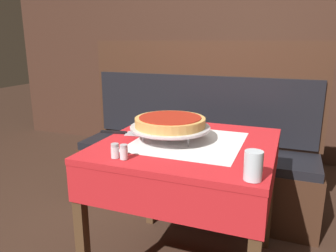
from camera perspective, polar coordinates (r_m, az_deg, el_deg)
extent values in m
cube|color=red|center=(1.68, 3.54, -3.25)|extent=(0.86, 0.86, 0.03)
cube|color=white|center=(1.67, 3.54, -2.73)|extent=(0.53, 0.53, 0.00)
cube|color=red|center=(1.71, 3.48, -6.54)|extent=(0.86, 0.86, 0.18)
cube|color=#4C331E|center=(1.69, -14.72, -18.07)|extent=(0.05, 0.05, 0.74)
cube|color=#4C331E|center=(2.29, -3.13, -8.42)|extent=(0.05, 0.05, 0.74)
cube|color=#4C331E|center=(2.12, 17.15, -11.08)|extent=(0.05, 0.05, 0.74)
cube|color=#1E6B33|center=(3.14, 13.42, 4.87)|extent=(0.76, 0.76, 0.03)
cube|color=white|center=(3.14, 13.43, 5.16)|extent=(0.47, 0.47, 0.00)
cube|color=#1E6B33|center=(3.16, 13.32, 3.27)|extent=(0.76, 0.76, 0.15)
cube|color=#4C331E|center=(2.97, 5.44, -2.98)|extent=(0.05, 0.05, 0.74)
cube|color=#4C331E|center=(2.87, 18.83, -4.34)|extent=(0.05, 0.05, 0.74)
cube|color=#4C331E|center=(3.61, 8.41, 0.14)|extent=(0.05, 0.05, 0.74)
cube|color=#4C331E|center=(3.53, 19.37, -0.87)|extent=(0.05, 0.05, 0.74)
cube|color=#3D2316|center=(2.56, 4.34, -9.54)|extent=(1.80, 0.45, 0.43)
cube|color=black|center=(2.47, 4.45, -4.33)|extent=(1.76, 0.44, 0.06)
cube|color=#3D2316|center=(2.56, 5.91, 5.89)|extent=(1.80, 0.06, 0.77)
cube|color=black|center=(2.54, 5.59, 3.17)|extent=(1.72, 0.02, 0.49)
cube|color=#3D2319|center=(3.65, 13.91, 13.24)|extent=(6.00, 0.04, 2.40)
cylinder|color=#ADADB2|center=(1.81, 1.92, -0.37)|extent=(0.01, 0.01, 0.06)
cylinder|color=#ADADB2|center=(1.67, -4.36, -1.73)|extent=(0.01, 0.01, 0.06)
cylinder|color=#ADADB2|center=(1.58, 3.57, -2.61)|extent=(0.01, 0.01, 0.06)
cylinder|color=#ADADB2|center=(1.68, 0.37, -0.67)|extent=(0.28, 0.28, 0.01)
cylinder|color=silver|center=(1.68, 0.37, -0.48)|extent=(0.40, 0.40, 0.01)
cylinder|color=silver|center=(1.67, 0.37, -0.21)|extent=(0.41, 0.41, 0.01)
cylinder|color=tan|center=(1.67, 0.37, 0.69)|extent=(0.36, 0.36, 0.04)
cylinder|color=#A82314|center=(1.66, 0.37, 1.47)|extent=(0.32, 0.32, 0.01)
cube|color=#BCBCC1|center=(1.81, -5.78, -1.34)|extent=(0.11, 0.10, 0.00)
cube|color=black|center=(1.84, -9.46, -1.03)|extent=(0.15, 0.05, 0.01)
cylinder|color=silver|center=(1.25, 14.64, -6.69)|extent=(0.07, 0.07, 0.11)
cylinder|color=silver|center=(1.45, -9.20, -4.54)|extent=(0.04, 0.04, 0.05)
cylinder|color=#B7B7BC|center=(1.44, -9.25, -3.32)|extent=(0.03, 0.03, 0.01)
cylinder|color=silver|center=(1.43, -7.70, -4.75)|extent=(0.04, 0.04, 0.05)
cylinder|color=#B7B7BC|center=(1.42, -7.74, -3.51)|extent=(0.03, 0.03, 0.01)
cube|color=black|center=(3.22, 15.36, 5.55)|extent=(0.13, 0.13, 0.03)
cylinder|color=black|center=(3.21, 15.45, 6.96)|extent=(0.01, 0.01, 0.13)
cylinder|color=#99194C|center=(3.25, 15.51, 6.78)|extent=(0.04, 0.04, 0.10)
cylinder|color=white|center=(3.17, 15.36, 6.60)|extent=(0.04, 0.04, 0.10)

